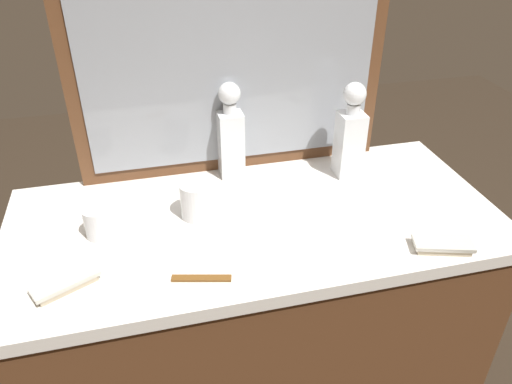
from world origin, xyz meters
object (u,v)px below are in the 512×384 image
(crystal_tumbler_center, at_px, (196,201))
(silver_brush_left, at_px, (443,245))
(silver_brush_rear, at_px, (66,283))
(tortoiseshell_comb, at_px, (201,278))
(crystal_tumbler_front, at_px, (99,224))
(crystal_decanter_center, at_px, (231,139))
(crystal_decanter_far_right, at_px, (350,139))

(crystal_tumbler_center, xyz_separation_m, silver_brush_left, (0.57, -0.29, -0.03))
(crystal_tumbler_center, height_order, silver_brush_rear, crystal_tumbler_center)
(tortoiseshell_comb, bearing_deg, crystal_tumbler_center, 83.84)
(crystal_tumbler_front, bearing_deg, silver_brush_rear, -111.72)
(crystal_decanter_center, height_order, crystal_tumbler_center, crystal_decanter_center)
(crystal_tumbler_center, bearing_deg, crystal_tumbler_front, -173.91)
(crystal_tumbler_front, xyz_separation_m, crystal_tumbler_center, (0.25, 0.03, 0.01))
(crystal_decanter_center, bearing_deg, silver_brush_rear, -138.48)
(crystal_tumbler_front, distance_m, silver_brush_rear, 0.20)
(crystal_decanter_far_right, bearing_deg, silver_brush_rear, -158.14)
(silver_brush_rear, bearing_deg, crystal_tumbler_center, 32.58)
(tortoiseshell_comb, bearing_deg, crystal_decanter_far_right, 36.02)
(crystal_tumbler_front, height_order, silver_brush_rear, crystal_tumbler_front)
(silver_brush_rear, bearing_deg, crystal_decanter_center, 41.52)
(crystal_decanter_far_right, distance_m, crystal_decanter_center, 0.36)
(crystal_decanter_far_right, bearing_deg, tortoiseshell_comb, -143.98)
(crystal_decanter_far_right, height_order, crystal_tumbler_front, crystal_decanter_far_right)
(crystal_decanter_far_right, bearing_deg, crystal_tumbler_front, -169.01)
(silver_brush_left, distance_m, silver_brush_rear, 0.90)
(crystal_tumbler_center, relative_size, silver_brush_left, 0.66)
(crystal_tumbler_front, distance_m, silver_brush_left, 0.86)
(crystal_tumbler_front, xyz_separation_m, tortoiseshell_comb, (0.23, -0.23, -0.03))
(crystal_decanter_center, height_order, crystal_tumbler_front, crystal_decanter_center)
(silver_brush_left, distance_m, tortoiseshell_comb, 0.60)
(crystal_decanter_center, bearing_deg, crystal_tumbler_center, -124.16)
(crystal_decanter_far_right, distance_m, crystal_tumbler_center, 0.50)
(crystal_tumbler_center, relative_size, silver_brush_rear, 0.65)
(crystal_tumbler_front, height_order, silver_brush_left, crystal_tumbler_front)
(crystal_decanter_center, bearing_deg, tortoiseshell_comb, -109.79)
(crystal_decanter_center, distance_m, tortoiseshell_comb, 0.50)
(silver_brush_rear, height_order, tortoiseshell_comb, silver_brush_rear)
(crystal_decanter_far_right, distance_m, silver_brush_rear, 0.88)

